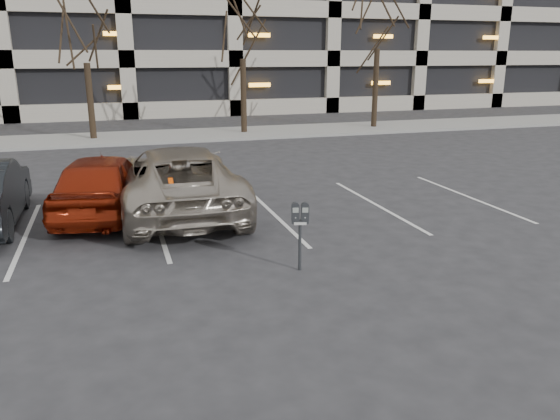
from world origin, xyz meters
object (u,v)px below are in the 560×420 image
Objects in this scene: tree_b at (82,13)px; suv_silver at (178,180)px; parking_meter at (300,220)px; car_red at (102,184)px; tree_c at (242,10)px.

tree_b is 1.26× the size of suv_silver.
car_red is at bearing 140.93° from parking_meter.
parking_meter is 5.87m from car_red.
tree_c is at bearing -109.24° from suv_silver.
suv_silver reaches higher than car_red.
parking_meter is 0.28× the size of car_red.
tree_c is (7.00, 0.00, 0.24)m from tree_b.
tree_c reaches higher than tree_b.
tree_c is 18.21m from parking_meter.
suv_silver is (2.23, -12.85, -4.65)m from tree_b.
suv_silver is 1.82m from car_red.
tree_b is 1.67× the size of car_red.
parking_meter is at bearing -100.41° from tree_c.
tree_b is 13.85m from suv_silver.
suv_silver is at bearing 125.55° from parking_meter.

